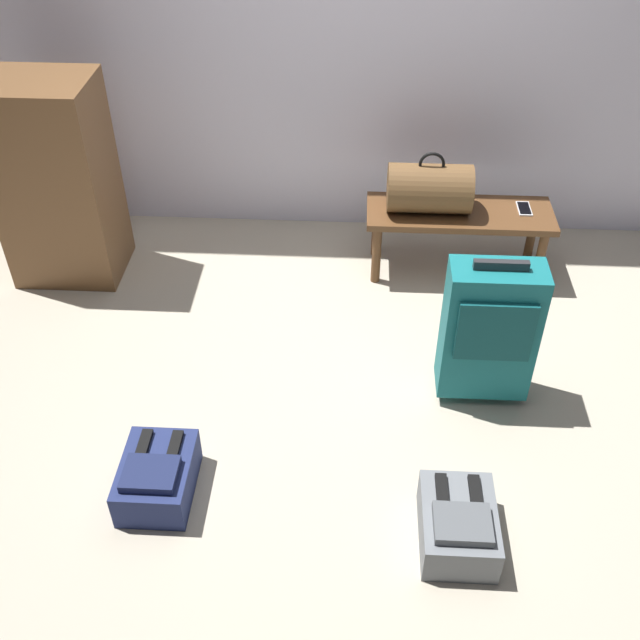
% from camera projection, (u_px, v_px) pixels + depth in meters
% --- Properties ---
extents(ground_plane, '(6.60, 6.60, 0.00)m').
position_uv_depth(ground_plane, '(351.00, 401.00, 3.44)').
color(ground_plane, '#B2A893').
extents(bench, '(1.00, 0.36, 0.39)m').
position_uv_depth(bench, '(459.00, 220.00, 4.04)').
color(bench, brown).
rests_on(bench, ground).
extents(duffel_bag_brown, '(0.44, 0.26, 0.34)m').
position_uv_depth(duffel_bag_brown, '(429.00, 188.00, 3.92)').
color(duffel_bag_brown, brown).
rests_on(duffel_bag_brown, bench).
extents(cell_phone, '(0.07, 0.14, 0.01)m').
position_uv_depth(cell_phone, '(524.00, 209.00, 4.01)').
color(cell_phone, silver).
rests_on(cell_phone, bench).
extents(suitcase_upright_teal, '(0.40, 0.22, 0.74)m').
position_uv_depth(suitcase_upright_teal, '(489.00, 330.00, 3.24)').
color(suitcase_upright_teal, '#14666B').
rests_on(suitcase_upright_teal, ground).
extents(backpack_navy, '(0.28, 0.38, 0.21)m').
position_uv_depth(backpack_navy, '(157.00, 476.00, 2.98)').
color(backpack_navy, navy).
rests_on(backpack_navy, ground).
extents(backpack_grey, '(0.28, 0.38, 0.21)m').
position_uv_depth(backpack_grey, '(458.00, 525.00, 2.81)').
color(backpack_grey, slate).
rests_on(backpack_grey, ground).
extents(side_cabinet, '(0.56, 0.44, 1.10)m').
position_uv_depth(side_cabinet, '(56.00, 182.00, 3.91)').
color(side_cabinet, brown).
rests_on(side_cabinet, ground).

